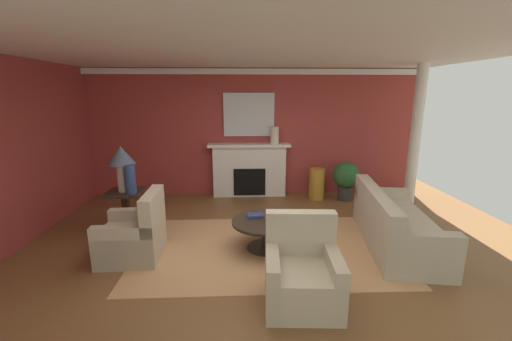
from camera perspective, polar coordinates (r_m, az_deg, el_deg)
The scene contains 20 objects.
ground_plane at distance 4.82m, azimuth -0.19°, elevation -14.55°, with size 9.08×9.08×0.00m, color brown.
wall_fireplace at distance 7.34m, azimuth -1.14°, elevation 6.58°, with size 7.58×0.12×2.79m, color #9E3833.
ceiling_panel at distance 4.60m, azimuth -0.38°, elevation 20.40°, with size 7.58×6.52×0.06m, color white.
crown_moulding at distance 7.22m, azimuth -1.17°, elevation 16.93°, with size 7.58×0.08×0.12m, color white.
area_rug at distance 5.00m, azimuth 1.71°, elevation -13.42°, with size 3.75×2.34×0.01m, color tan.
fireplace at distance 7.27m, azimuth -1.17°, elevation -0.16°, with size 1.80×0.35×1.19m.
mantel_mirror at distance 7.21m, azimuth -1.24°, elevation 9.73°, with size 1.11×0.04×0.94m, color silver.
sofa at distance 5.40m, azimuth 23.03°, elevation -9.04°, with size 1.20×2.21×0.85m.
armchair_near_window at distance 4.94m, azimuth -20.50°, elevation -10.81°, with size 0.82×0.82×0.95m.
armchair_facing_fireplace at distance 3.79m, azimuth 8.07°, elevation -17.79°, with size 0.85×0.85×0.95m.
coffee_table at distance 4.86m, azimuth 1.73°, elevation -9.95°, with size 1.00×1.00×0.45m.
side_table at distance 5.84m, azimuth -21.77°, elevation -6.21°, with size 0.56×0.56×0.70m.
table_lamp at distance 5.63m, azimuth -22.49°, elevation 1.75°, with size 0.44×0.44×0.75m.
vase_mantel_right at distance 7.11m, azimuth 3.27°, elevation 6.16°, with size 0.18×0.18×0.37m, color beige.
vase_tall_corner at distance 7.22m, azimuth 10.61°, elevation -2.31°, with size 0.33×0.33×0.68m, color #B7892D.
vase_on_side_table at distance 5.53m, azimuth -21.18°, elevation -1.41°, with size 0.17×0.17×0.47m, color navy.
book_red_cover at distance 4.92m, azimuth -0.09°, elevation -7.92°, with size 0.23×0.16×0.05m, color navy.
book_art_folio at distance 4.75m, azimuth 3.67°, elevation -8.16°, with size 0.26×0.16×0.04m, color maroon.
potted_plant at distance 7.27m, azimuth 15.42°, elevation -1.22°, with size 0.56×0.56×0.83m.
column_white at distance 6.87m, azimuth 26.06°, elevation 4.78°, with size 0.20×0.20×2.79m, color white.
Camera 1 is at (-0.17, -4.26, 2.25)m, focal length 22.86 mm.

